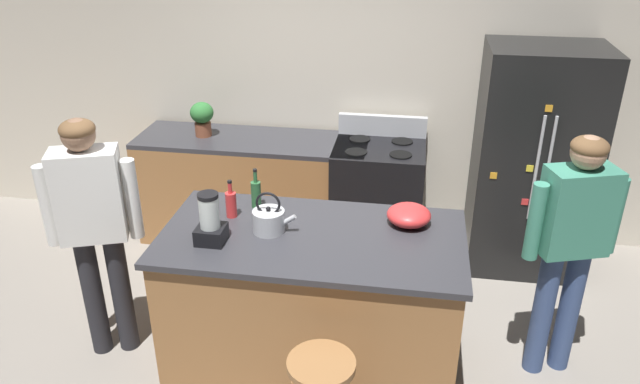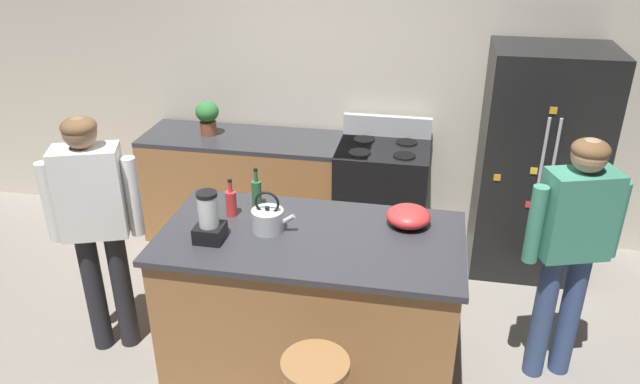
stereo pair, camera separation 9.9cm
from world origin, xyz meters
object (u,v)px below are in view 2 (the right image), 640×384
(stove_range, at_px, (381,198))
(blender_appliance, at_px, (209,220))
(potted_plant, at_px, (207,116))
(person_by_island_left, at_px, (95,216))
(kitchen_island, at_px, (311,299))
(person_by_sink_right, at_px, (572,240))
(bottle_soda, at_px, (231,202))
(tea_kettle, at_px, (268,219))
(refrigerator, at_px, (538,164))
(bar_stool, at_px, (315,384))
(mixing_bowl, at_px, (408,216))
(bottle_olive_oil, at_px, (257,192))

(stove_range, distance_m, blender_appliance, 2.01)
(stove_range, bearing_deg, potted_plant, 179.04)
(person_by_island_left, bearing_deg, kitchen_island, 4.92)
(person_by_sink_right, distance_m, bottle_soda, 2.10)
(person_by_sink_right, distance_m, tea_kettle, 1.82)
(kitchen_island, relative_size, bottle_soda, 7.32)
(refrigerator, bearing_deg, kitchen_island, -135.55)
(refrigerator, xyz_separation_m, blender_appliance, (-2.11, -1.67, 0.17))
(bar_stool, relative_size, bottle_soda, 2.65)
(mixing_bowl, bearing_deg, person_by_island_left, -169.63)
(person_by_island_left, bearing_deg, tea_kettle, 6.52)
(bottle_soda, bearing_deg, kitchen_island, -15.76)
(blender_appliance, relative_size, bottle_soda, 1.25)
(person_by_island_left, height_order, person_by_sink_right, person_by_island_left)
(stove_range, height_order, person_by_island_left, person_by_island_left)
(stove_range, xyz_separation_m, bottle_olive_oil, (-0.73, -1.21, 0.57))
(bar_stool, bearing_deg, refrigerator, 59.67)
(person_by_sink_right, relative_size, tea_kettle, 5.95)
(refrigerator, bearing_deg, bar_stool, -120.33)
(person_by_sink_right, relative_size, bottle_soda, 6.40)
(stove_range, xyz_separation_m, blender_appliance, (-0.89, -1.70, 0.60))
(bottle_olive_oil, relative_size, tea_kettle, 1.00)
(refrigerator, height_order, stove_range, refrigerator)
(kitchen_island, bearing_deg, person_by_sink_right, 6.03)
(person_by_sink_right, distance_m, potted_plant, 3.11)
(bar_stool, bearing_deg, tea_kettle, 119.55)
(kitchen_island, bearing_deg, bottle_olive_oil, 144.14)
(refrigerator, relative_size, bar_stool, 2.71)
(potted_plant, xyz_separation_m, tea_kettle, (0.96, -1.54, -0.09))
(bottle_soda, relative_size, mixing_bowl, 0.92)
(potted_plant, bearing_deg, refrigerator, -1.05)
(bottle_soda, height_order, mixing_bowl, bottle_soda)
(bar_stool, bearing_deg, person_by_sink_right, 35.21)
(refrigerator, xyz_separation_m, bottle_soda, (-2.09, -1.34, 0.13))
(person_by_island_left, distance_m, person_by_sink_right, 2.93)
(refrigerator, distance_m, potted_plant, 2.77)
(tea_kettle, bearing_deg, potted_plant, 121.83)
(stove_range, xyz_separation_m, tea_kettle, (-0.57, -1.52, 0.55))
(bar_stool, relative_size, blender_appliance, 2.12)
(kitchen_island, relative_size, bottle_olive_oil, 6.79)
(bar_stool, xyz_separation_m, potted_plant, (-1.41, 2.35, 0.60))
(person_by_island_left, height_order, bottle_olive_oil, person_by_island_left)
(kitchen_island, bearing_deg, bar_stool, -76.94)
(person_by_island_left, distance_m, tea_kettle, 1.10)
(refrigerator, relative_size, tea_kettle, 6.69)
(bar_stool, relative_size, tea_kettle, 2.47)
(stove_range, relative_size, bottle_soda, 4.44)
(bottle_olive_oil, bearing_deg, potted_plant, 122.77)
(bar_stool, relative_size, potted_plant, 2.26)
(kitchen_island, height_order, refrigerator, refrigerator)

